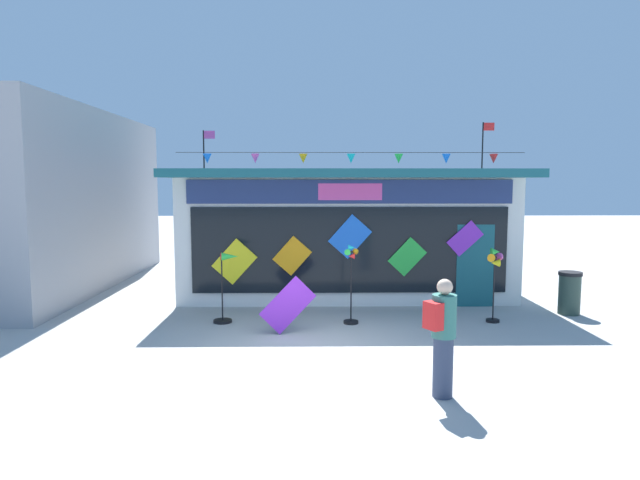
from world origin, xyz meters
TOP-DOWN VIEW (x-y plane):
  - ground_plane at (0.00, 0.00)m, footprint 80.00×80.00m
  - kite_shop_building at (0.90, 5.99)m, footprint 8.82×6.11m
  - wind_spinner_far_left at (-1.86, 1.91)m, footprint 0.56×0.40m
  - wind_spinner_left at (0.82, 1.76)m, footprint 0.32×0.32m
  - wind_spinner_center_left at (3.89, 1.83)m, footprint 0.41×0.29m
  - person_near_camera at (1.80, -2.29)m, footprint 0.48×0.42m
  - trash_bin at (5.87, 2.55)m, footprint 0.52×0.52m
  - display_kite_on_ground at (-0.50, 1.05)m, footprint 1.15×0.25m
  - neighbour_building at (-8.74, 6.22)m, footprint 5.94×9.54m

SIDE VIEW (x-z plane):
  - ground_plane at x=0.00m, z-range 0.00..0.00m
  - trash_bin at x=5.87m, z-range 0.01..0.99m
  - display_kite_on_ground at x=-0.50m, z-range 0.00..1.15m
  - wind_spinner_far_left at x=-1.86m, z-range 0.02..1.54m
  - person_near_camera at x=1.80m, z-range 0.05..1.73m
  - wind_spinner_left at x=0.82m, z-range 0.09..1.79m
  - wind_spinner_center_left at x=3.89m, z-range 0.33..1.95m
  - kite_shop_building at x=0.90m, z-range -0.67..4.03m
  - neighbour_building at x=-8.74m, z-range 0.00..5.00m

